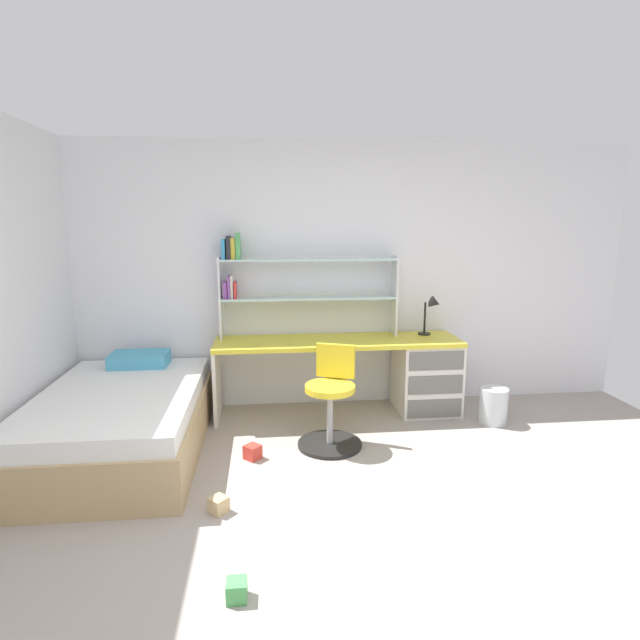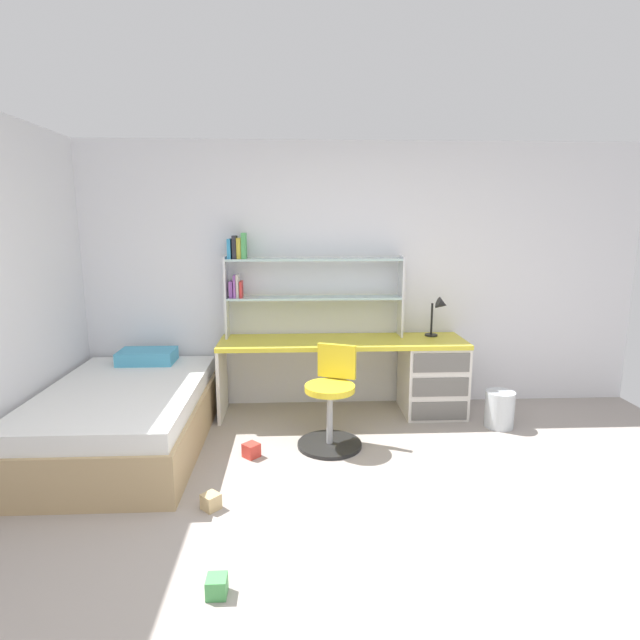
% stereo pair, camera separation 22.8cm
% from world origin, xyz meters
% --- Properties ---
extents(ground_plane, '(5.85, 6.17, 0.02)m').
position_xyz_m(ground_plane, '(0.00, 0.00, -0.01)').
color(ground_plane, '#9E938C').
extents(room_shell, '(5.85, 6.17, 2.52)m').
position_xyz_m(room_shell, '(-1.26, 1.27, 1.26)').
color(room_shell, silver).
rests_on(room_shell, ground_plane).
extents(desk, '(2.27, 0.58, 0.71)m').
position_xyz_m(desk, '(0.62, 2.27, 0.41)').
color(desk, gold).
rests_on(desk, ground_plane).
extents(bookshelf_hutch, '(1.66, 0.22, 0.97)m').
position_xyz_m(bookshelf_hutch, '(-0.44, 2.44, 1.27)').
color(bookshelf_hutch, silver).
rests_on(bookshelf_hutch, desk).
extents(desk_lamp, '(0.20, 0.17, 0.38)m').
position_xyz_m(desk_lamp, '(0.93, 2.36, 0.97)').
color(desk_lamp, black).
rests_on(desk_lamp, desk).
extents(swivel_chair, '(0.52, 0.52, 0.81)m').
position_xyz_m(swivel_chair, '(-0.15, 1.58, 0.32)').
color(swivel_chair, black).
rests_on(swivel_chair, ground_plane).
extents(bed_platform, '(1.22, 1.91, 0.63)m').
position_xyz_m(bed_platform, '(-1.80, 1.62, 0.25)').
color(bed_platform, tan).
rests_on(bed_platform, ground_plane).
extents(waste_bin, '(0.25, 0.25, 0.32)m').
position_xyz_m(waste_bin, '(1.37, 1.89, 0.16)').
color(waste_bin, silver).
rests_on(waste_bin, ground_plane).
extents(toy_block_green_0, '(0.10, 0.10, 0.10)m').
position_xyz_m(toy_block_green_0, '(-0.81, -0.09, 0.05)').
color(toy_block_green_0, '#479E51').
rests_on(toy_block_green_0, ground_plane).
extents(toy_block_natural_1, '(0.14, 0.14, 0.10)m').
position_xyz_m(toy_block_natural_1, '(-0.97, 0.68, 0.05)').
color(toy_block_natural_1, tan).
rests_on(toy_block_natural_1, ground_plane).
extents(toy_block_red_2, '(0.15, 0.15, 0.11)m').
position_xyz_m(toy_block_red_2, '(-0.78, 1.39, 0.05)').
color(toy_block_red_2, red).
rests_on(toy_block_red_2, ground_plane).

